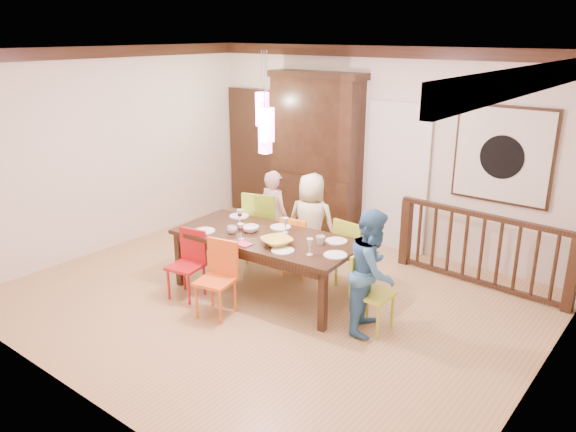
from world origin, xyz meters
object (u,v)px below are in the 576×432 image
Objects in this scene: chair_far_left at (264,221)px; person_end_right at (373,271)px; chair_end_right at (374,288)px; person_far_mid at (311,224)px; china_hutch at (316,155)px; dining_table at (266,242)px; balustrade at (482,248)px; person_far_left at (274,216)px.

person_end_right is at bearing 143.26° from chair_far_left.
person_far_mid is (-1.43, 0.83, 0.19)m from chair_end_right.
china_hutch is at bearing 47.61° from chair_end_right.
dining_table is 1.72× the size of person_end_right.
balustrade is 1.76× the size of person_far_left.
person_far_mid is (0.66, -0.03, 0.03)m from person_far_left.
person_far_mid is at bearing -178.85° from person_far_left.
china_hutch is 1.45m from person_far_left.
balustrade is at bearing -156.37° from person_far_left.
balustrade reaches higher than chair_end_right.
person_far_left is at bearing -156.73° from balustrade.
china_hutch is (-2.32, 2.16, 0.77)m from chair_end_right.
person_far_left reaches higher than chair_far_left.
balustrade is at bearing -6.99° from china_hutch.
china_hutch is (-0.16, 1.42, 0.67)m from chair_far_left.
person_far_left is (-0.60, 0.87, -0.02)m from dining_table.
chair_far_left is at bearing -83.69° from china_hutch.
balustrade is 1.90m from person_end_right.
chair_far_left reaches higher than balustrade.
dining_table is 0.85m from person_far_mid.
chair_far_left is 1.58m from china_hutch.
chair_far_left is at bearing -154.80° from balustrade.
person_far_left is at bearing 120.19° from dining_table.
person_end_right reaches higher than person_far_left.
person_far_mid reaches higher than dining_table.
chair_far_left is 2.88m from balustrade.
person_far_left is at bearing -19.00° from person_far_mid.
person_end_right is at bearing -103.24° from balustrade.
chair_far_left is 2.28m from chair_end_right.
person_far_left is 0.95× the size of person_end_right.
person_far_left is 0.95× the size of person_far_mid.
dining_table is 1.03× the size of balustrade.
chair_far_left is at bearing 71.84° from chair_end_right.
china_hutch is 1.85× the size of person_end_right.
person_end_right is at bearing 160.92° from person_far_left.
dining_table is 0.93× the size of china_hutch.
chair_far_left is at bearing -8.78° from person_far_mid.
person_far_mid is at bearing 42.97° from person_end_right.
china_hutch is 1.70m from person_far_mid.
balustrade is 2.77m from person_far_left.
china_hutch is at bearing -72.94° from person_far_mid.
person_end_right is (2.07, -0.86, 0.03)m from person_far_left.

